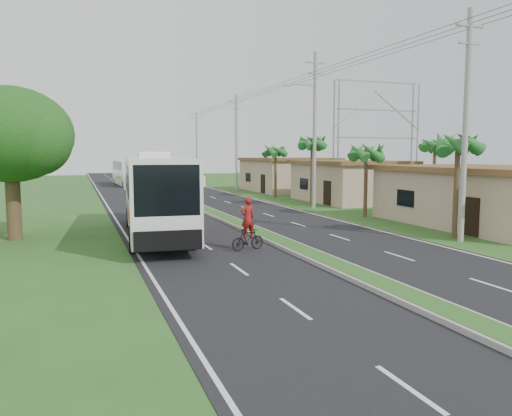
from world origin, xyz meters
name	(u,v)px	position (x,y,z in m)	size (l,w,h in m)	color
ground	(324,263)	(0.00, 0.00, 0.00)	(180.00, 180.00, 0.00)	#2B541E
road_asphalt	(202,209)	(0.00, 20.00, 0.01)	(14.00, 160.00, 0.02)	black
median_strip	(202,208)	(0.00, 20.00, 0.10)	(1.20, 160.00, 0.18)	gray
lane_edge_left	(112,213)	(-6.70, 20.00, 0.00)	(0.12, 160.00, 0.01)	silver
lane_edge_right	(283,207)	(6.70, 20.00, 0.00)	(0.12, 160.00, 0.01)	silver
shop_near	(487,196)	(14.00, 6.00, 1.78)	(8.60, 12.60, 3.52)	tan
shop_mid	(349,181)	(14.00, 22.00, 1.86)	(7.60, 10.60, 3.67)	tan
shop_far	(287,174)	(14.00, 36.00, 1.93)	(8.60, 11.60, 3.82)	tan
palm_verge_a	(458,144)	(9.00, 3.00, 4.74)	(2.40, 2.40, 5.45)	#473321
palm_verge_b	(366,152)	(9.40, 12.00, 4.36)	(2.40, 2.40, 5.05)	#473321
palm_verge_c	(312,143)	(8.80, 19.00, 5.12)	(2.40, 2.40, 5.85)	#473321
palm_verge_d	(276,151)	(9.30, 28.00, 4.55)	(2.40, 2.40, 5.25)	#473321
palm_behind_shop	(435,145)	(17.50, 15.00, 4.93)	(2.40, 2.40, 5.65)	#473321
shade_tree	(8,138)	(-12.11, 10.02, 5.03)	(6.30, 6.00, 7.54)	#473321
utility_pole_a	(466,124)	(8.50, 2.00, 5.67)	(1.60, 0.28, 11.00)	gray
utility_pole_b	(314,128)	(8.47, 18.00, 6.26)	(3.20, 0.28, 12.00)	gray
utility_pole_c	(236,142)	(8.50, 38.00, 5.67)	(1.60, 0.28, 11.00)	gray
utility_pole_d	(197,146)	(8.50, 58.00, 5.42)	(1.60, 0.28, 10.50)	gray
billboard_lattice	(377,130)	(22.00, 30.00, 6.82)	(10.18, 1.18, 12.07)	gray
coach_bus_main	(155,190)	(-5.19, 8.81, 2.40)	(3.90, 13.70, 4.37)	white
coach_bus_far	(127,171)	(-2.49, 52.63, 1.90)	(3.02, 11.60, 3.35)	white
motorcyclist	(248,230)	(-2.00, 3.38, 0.90)	(1.66, 0.77, 2.37)	black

